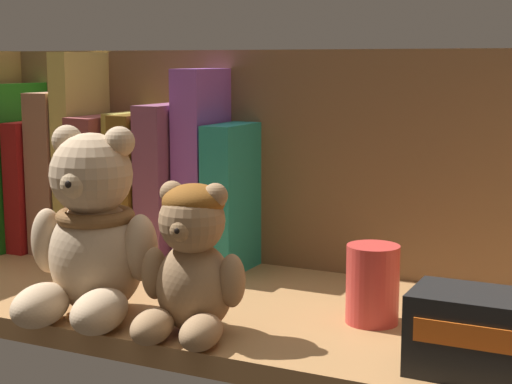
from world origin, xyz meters
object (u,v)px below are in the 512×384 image
object	(u,v)px
book_2	(66,171)
book_5	(134,185)
book_9	(235,197)
book_8	(206,168)
book_6	(154,186)
book_7	(178,183)
book_1	(46,183)
teddy_bear_smaller	(191,263)
pillar_candle	(373,284)
teddy_bear_larger	(91,236)
book_0	(27,164)
book_3	(88,153)
book_4	(111,185)
small_product_box	(493,336)

from	to	relation	value
book_2	book_5	size ratio (longest dim) A/B	1.13
book_9	book_8	bearing A→B (deg)	180.00
book_6	book_7	bearing A→B (deg)	0.00
book_1	teddy_bear_smaller	size ratio (longest dim) A/B	1.21
book_7	book_9	bearing A→B (deg)	0.00
book_1	pillar_candle	distance (cm)	47.94
book_8	teddy_bear_larger	xyz separation A→B (cm)	(-0.03, -20.78, -3.68)
book_0	book_7	bearing A→B (deg)	0.00
book_3	book_8	size ratio (longest dim) A/B	1.08
book_9	pillar_candle	distance (cm)	23.34
book_4	book_1	bearing A→B (deg)	180.00
book_1	book_2	world-z (taller)	book_2
book_7	book_9	distance (cm)	7.40
book_5	book_9	bearing A→B (deg)	0.00
book_1	small_product_box	size ratio (longest dim) A/B	1.31
book_2	book_6	distance (cm)	12.77
book_2	book_8	world-z (taller)	book_8
book_7	book_8	size ratio (longest dim) A/B	0.82
book_3	book_9	xyz separation A→B (cm)	(20.00, 0.00, -3.86)
book_4	book_9	xyz separation A→B (cm)	(16.69, 0.00, -0.22)
book_4	small_product_box	world-z (taller)	book_4
book_5	book_7	xyz separation A→B (cm)	(6.09, 0.00, 0.57)
book_0	book_5	bearing A→B (deg)	0.00
book_4	teddy_bear_smaller	xyz separation A→B (cm)	(23.66, -21.30, -2.15)
book_9	book_1	bearing A→B (deg)	180.00
book_0	pillar_candle	bearing A→B (deg)	-13.32
book_2	small_product_box	size ratio (longest dim) A/B	1.61
book_9	teddy_bear_smaller	size ratio (longest dim) A/B	1.25
small_product_box	teddy_bear_larger	bearing A→B (deg)	-178.21
book_6	book_3	bearing A→B (deg)	180.00
book_2	book_6	world-z (taller)	book_2
book_3	book_4	bearing A→B (deg)	0.00
book_4	book_5	bearing A→B (deg)	0.00
book_9	small_product_box	xyz separation A→B (cm)	(31.49, -19.68, -5.00)
book_8	small_product_box	world-z (taller)	book_8
book_4	teddy_bear_larger	bearing A→B (deg)	-58.07
book_2	book_9	bearing A→B (deg)	0.00
pillar_candle	teddy_bear_smaller	bearing A→B (deg)	-142.84
book_1	pillar_candle	size ratio (longest dim) A/B	2.24
book_0	book_6	bearing A→B (deg)	0.00
book_4	book_7	bearing A→B (deg)	0.00
teddy_bear_smaller	small_product_box	size ratio (longest dim) A/B	1.08
book_2	book_7	xyz separation A→B (cm)	(15.99, 0.00, -0.51)
book_0	teddy_bear_larger	xyz separation A→B (cm)	(25.79, -20.78, -2.72)
book_4	teddy_bear_smaller	size ratio (longest dim) A/B	1.28
book_7	book_4	bearing A→B (deg)	180.00
book_1	book_9	size ratio (longest dim) A/B	0.97
pillar_candle	book_9	bearing A→B (deg)	149.40
book_1	book_9	bearing A→B (deg)	0.00
book_9	teddy_bear_smaller	distance (cm)	22.49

